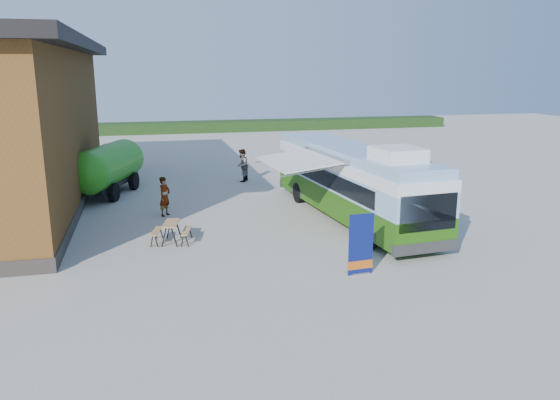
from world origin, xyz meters
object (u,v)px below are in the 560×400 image
object	(u,v)px
banner	(361,250)
person_a	(165,196)
person_b	(242,165)
slurry_tanker	(108,166)
bus	(352,180)
picnic_table	(171,228)

from	to	relation	value
banner	person_a	size ratio (longest dim) A/B	1.14
person_b	slurry_tanker	distance (m)	7.29
banner	slurry_tanker	xyz separation A→B (m)	(-8.16, 13.20, 0.67)
bus	picnic_table	size ratio (longest dim) A/B	7.45
banner	slurry_tanker	size ratio (longest dim) A/B	0.29
bus	person_b	world-z (taller)	bus
slurry_tanker	banner	bearing A→B (deg)	-39.01
bus	person_a	size ratio (longest dim) A/B	6.82
picnic_table	person_a	size ratio (longest dim) A/B	0.92
banner	picnic_table	size ratio (longest dim) A/B	1.24
bus	slurry_tanker	distance (m)	12.40
banner	slurry_tanker	distance (m)	15.53
banner	bus	bearing A→B (deg)	66.53
bus	person_b	size ratio (longest dim) A/B	6.32
person_a	slurry_tanker	bearing A→B (deg)	67.29
person_b	banner	bearing A→B (deg)	33.57
person_a	slurry_tanker	world-z (taller)	slurry_tanker
person_a	banner	bearing A→B (deg)	-108.17
person_b	slurry_tanker	world-z (taller)	slurry_tanker
picnic_table	slurry_tanker	world-z (taller)	slurry_tanker
slurry_tanker	person_b	bearing A→B (deg)	32.85
picnic_table	slurry_tanker	bearing A→B (deg)	119.48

